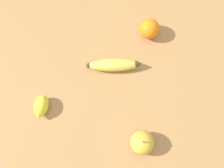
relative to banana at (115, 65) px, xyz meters
name	(u,v)px	position (x,y,z in m)	size (l,w,h in m)	color
ground_plane	(104,67)	(0.04, 0.01, -0.02)	(3.00, 3.00, 0.00)	#A87A47
banana	(115,65)	(0.00, 0.00, 0.00)	(0.20, 0.08, 0.04)	#DBCC4C
orange	(149,29)	(-0.10, -0.15, 0.01)	(0.07, 0.07, 0.07)	orange
apple	(142,142)	(-0.13, 0.25, 0.01)	(0.08, 0.08, 0.08)	gold
lemon	(41,106)	(0.22, 0.18, 0.00)	(0.05, 0.08, 0.05)	yellow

